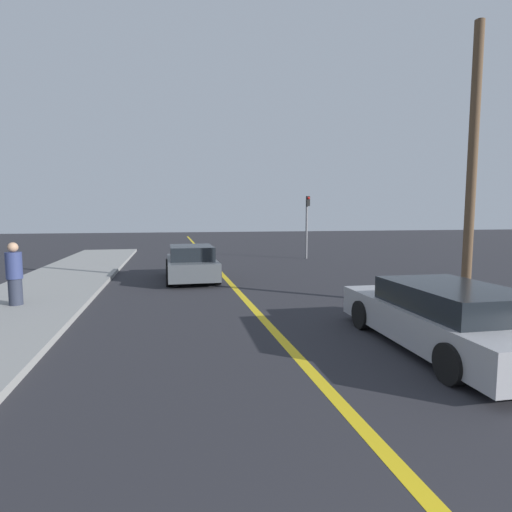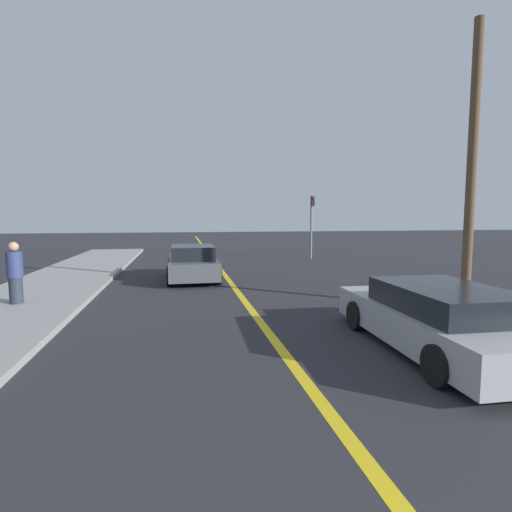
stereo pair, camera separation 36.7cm
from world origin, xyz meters
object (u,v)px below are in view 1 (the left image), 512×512
object	(u,v)px
car_ahead_center	(191,263)
pedestrian_far_standing	(14,274)
car_near_right_lane	(445,317)
utility_pole	(472,169)
traffic_light	(307,220)

from	to	relation	value
car_ahead_center	pedestrian_far_standing	size ratio (longest dim) A/B	2.53
car_near_right_lane	utility_pole	xyz separation A→B (m)	(2.69, 2.70, 3.01)
pedestrian_far_standing	traffic_light	world-z (taller)	traffic_light
utility_pole	traffic_light	bearing A→B (deg)	89.83
pedestrian_far_standing	car_ahead_center	bearing A→B (deg)	40.27
car_near_right_lane	car_ahead_center	bearing A→B (deg)	116.26
traffic_light	utility_pole	distance (m)	12.54
car_near_right_lane	traffic_light	xyz separation A→B (m)	(2.73, 15.16, 1.60)
car_ahead_center	traffic_light	bearing A→B (deg)	42.24
car_near_right_lane	utility_pole	world-z (taller)	utility_pole
car_near_right_lane	car_ahead_center	size ratio (longest dim) A/B	1.16
car_near_right_lane	car_ahead_center	xyz separation A→B (m)	(-4.07, 8.91, 0.05)
car_near_right_lane	utility_pole	bearing A→B (deg)	46.81
car_near_right_lane	car_ahead_center	distance (m)	9.80
traffic_light	utility_pole	world-z (taller)	utility_pole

